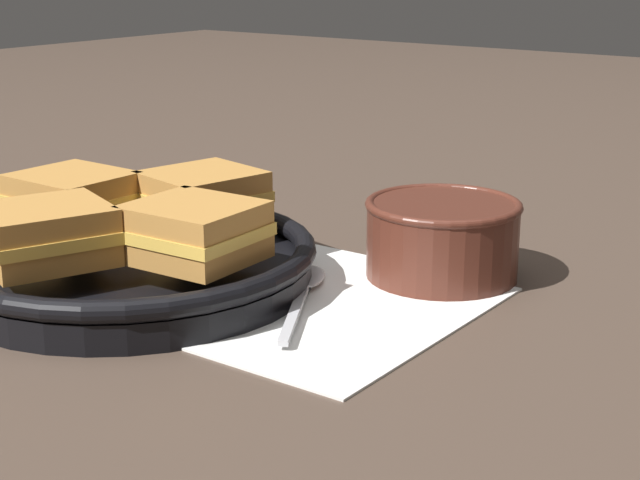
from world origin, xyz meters
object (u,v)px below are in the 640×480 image
at_px(spoon, 305,286).
at_px(sandwich_far_left, 46,234).
at_px(soup_bowl, 442,234).
at_px(skillet, 133,263).
at_px(sandwich_far_right, 194,232).
at_px(sandwich_near_left, 202,196).
at_px(sandwich_near_right, 73,198).

distance_m(spoon, sandwich_far_left, 0.21).
relative_size(spoon, sandwich_far_left, 1.34).
xyz_separation_m(soup_bowl, skillet, (-0.18, 0.20, -0.02)).
height_order(soup_bowl, sandwich_far_right, sandwich_far_right).
xyz_separation_m(spoon, sandwich_near_left, (0.01, 0.12, 0.06)).
distance_m(soup_bowl, sandwich_far_left, 0.33).
relative_size(soup_bowl, sandwich_far_right, 1.36).
xyz_separation_m(skillet, sandwich_far_left, (-0.08, 0.01, 0.04)).
bearing_deg(spoon, skillet, 88.17).
relative_size(skillet, sandwich_near_right, 3.22).
height_order(soup_bowl, skillet, soup_bowl).
relative_size(skillet, sandwich_far_right, 3.14).
bearing_deg(sandwich_far_left, soup_bowl, -39.13).
distance_m(spoon, skillet, 0.15).
bearing_deg(sandwich_near_right, sandwich_far_right, -95.35).
bearing_deg(sandwich_far_left, sandwich_near_right, 39.65).
xyz_separation_m(soup_bowl, sandwich_near_left, (-0.10, 0.19, 0.02)).
distance_m(sandwich_far_left, sandwich_far_right, 0.12).
height_order(spoon, sandwich_far_left, sandwich_far_left).
height_order(soup_bowl, sandwich_near_right, sandwich_near_right).
bearing_deg(soup_bowl, spoon, 146.49).
distance_m(soup_bowl, sandwich_near_right, 0.33).
distance_m(skillet, sandwich_far_left, 0.09).
bearing_deg(soup_bowl, sandwich_near_left, 116.12).
bearing_deg(spoon, sandwich_near_right, 76.50).
relative_size(spoon, skillet, 0.52).
bearing_deg(skillet, spoon, -61.95).
xyz_separation_m(soup_bowl, sandwich_far_right, (-0.18, 0.12, 0.02)).
bearing_deg(soup_bowl, sandwich_near_right, 120.81).
bearing_deg(sandwich_near_right, spoon, -73.62).
height_order(sandwich_near_left, sandwich_far_left, same).
distance_m(sandwich_near_left, sandwich_far_left, 0.16).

